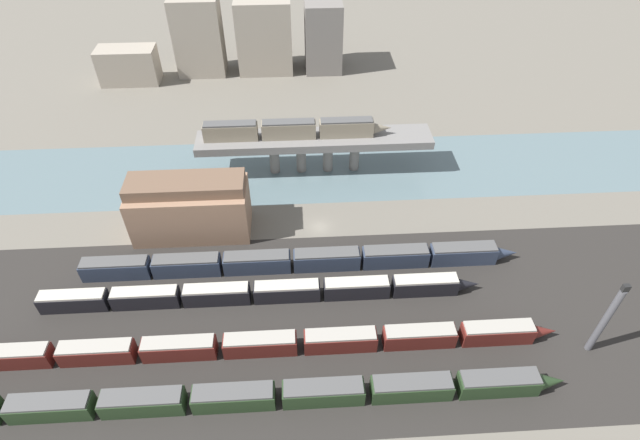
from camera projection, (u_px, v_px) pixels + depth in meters
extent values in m
plane|color=#666056|center=(319.00, 227.00, 104.42)|extent=(400.00, 400.00, 0.00)
cube|color=#282623|center=(327.00, 321.00, 86.69)|extent=(280.00, 42.00, 0.01)
cube|color=slate|center=(315.00, 169.00, 119.40)|extent=(320.00, 25.10, 0.01)
cube|color=slate|center=(314.00, 140.00, 113.78)|extent=(53.67, 8.13, 1.87)
cylinder|color=gray|center=(274.00, 158.00, 116.51)|extent=(2.27, 2.27, 7.42)
cylinder|color=gray|center=(301.00, 157.00, 116.77)|extent=(2.27, 2.27, 7.42)
cylinder|color=gray|center=(328.00, 156.00, 117.04)|extent=(2.27, 2.27, 7.42)
cylinder|color=gray|center=(354.00, 155.00, 117.31)|extent=(2.27, 2.27, 7.42)
cube|color=gray|center=(231.00, 132.00, 111.09)|extent=(12.07, 2.78, 3.76)
cube|color=#4C4C4C|center=(229.00, 124.00, 109.69)|extent=(11.59, 2.56, 0.40)
cube|color=gray|center=(289.00, 130.00, 111.65)|extent=(12.07, 2.78, 3.76)
cube|color=#4C4C4C|center=(288.00, 122.00, 110.25)|extent=(11.59, 2.56, 0.40)
cube|color=gray|center=(346.00, 128.00, 112.20)|extent=(12.07, 2.78, 3.76)
cube|color=#4C4C4C|center=(347.00, 120.00, 110.80)|extent=(11.59, 2.56, 0.40)
cone|color=gray|center=(382.00, 128.00, 112.68)|extent=(4.23, 2.51, 2.51)
cube|color=#23381E|center=(51.00, 408.00, 73.20)|extent=(12.29, 3.15, 3.35)
cube|color=#4C4C4C|center=(46.00, 401.00, 71.94)|extent=(11.80, 2.90, 0.40)
cube|color=#23381E|center=(143.00, 403.00, 73.78)|extent=(12.29, 3.15, 3.35)
cube|color=#4C4C4C|center=(140.00, 396.00, 72.52)|extent=(11.80, 2.90, 0.40)
cube|color=#23381E|center=(234.00, 398.00, 74.35)|extent=(12.29, 3.15, 3.35)
cube|color=#4C4C4C|center=(232.00, 392.00, 73.09)|extent=(11.80, 2.90, 0.40)
cube|color=#23381E|center=(323.00, 393.00, 74.92)|extent=(12.29, 3.15, 3.35)
cube|color=#4C4C4C|center=(323.00, 387.00, 73.66)|extent=(11.80, 2.90, 0.40)
cube|color=#23381E|center=(411.00, 388.00, 75.50)|extent=(12.29, 3.15, 3.35)
cube|color=#4C4C4C|center=(413.00, 382.00, 74.24)|extent=(11.80, 2.90, 0.40)
cube|color=#23381E|center=(498.00, 384.00, 76.07)|extent=(12.29, 3.15, 3.35)
cube|color=#4C4C4C|center=(501.00, 377.00, 74.81)|extent=(11.80, 2.90, 0.40)
cone|color=#23381E|center=(551.00, 381.00, 76.54)|extent=(4.30, 2.83, 2.83)
cube|color=#5B1E19|center=(14.00, 357.00, 79.49)|extent=(11.90, 2.84, 3.36)
cube|color=#9E998E|center=(9.00, 350.00, 78.22)|extent=(11.43, 2.61, 0.40)
cube|color=#5B1E19|center=(97.00, 353.00, 80.05)|extent=(11.90, 2.84, 3.36)
cube|color=#9E998E|center=(94.00, 346.00, 78.78)|extent=(11.43, 2.61, 0.40)
cube|color=#5B1E19|center=(179.00, 349.00, 80.61)|extent=(11.90, 2.84, 3.36)
cube|color=#9E998E|center=(177.00, 342.00, 79.34)|extent=(11.43, 2.61, 0.40)
cube|color=#5B1E19|center=(260.00, 345.00, 81.17)|extent=(11.90, 2.84, 3.36)
cube|color=#9E998E|center=(259.00, 338.00, 79.90)|extent=(11.43, 2.61, 0.40)
cube|color=#5B1E19|center=(340.00, 341.00, 81.73)|extent=(11.90, 2.84, 3.36)
cube|color=#9E998E|center=(341.00, 334.00, 80.46)|extent=(11.43, 2.61, 0.40)
cube|color=#5B1E19|center=(419.00, 337.00, 82.29)|extent=(11.90, 2.84, 3.36)
cube|color=#9E998E|center=(421.00, 330.00, 81.02)|extent=(11.43, 2.61, 0.40)
cube|color=#5B1E19|center=(497.00, 333.00, 82.85)|extent=(11.90, 2.84, 3.36)
cube|color=#9E998E|center=(500.00, 326.00, 81.58)|extent=(11.43, 2.61, 0.40)
cone|color=#5B1E19|center=(544.00, 331.00, 83.30)|extent=(4.17, 2.56, 2.56)
cube|color=black|center=(74.00, 302.00, 87.76)|extent=(11.79, 2.70, 3.34)
cube|color=#B7B2A3|center=(70.00, 295.00, 86.51)|extent=(11.32, 2.48, 0.40)
cube|color=black|center=(146.00, 298.00, 88.30)|extent=(11.79, 2.70, 3.34)
cube|color=#B7B2A3|center=(143.00, 292.00, 87.04)|extent=(11.32, 2.48, 0.40)
cube|color=black|center=(217.00, 295.00, 88.84)|extent=(11.79, 2.70, 3.34)
cube|color=#B7B2A3|center=(215.00, 288.00, 87.58)|extent=(11.32, 2.48, 0.40)
cube|color=black|center=(287.00, 292.00, 89.37)|extent=(11.79, 2.70, 3.34)
cube|color=#B7B2A3|center=(287.00, 285.00, 88.11)|extent=(11.32, 2.48, 0.40)
cube|color=black|center=(356.00, 289.00, 89.91)|extent=(11.79, 2.70, 3.34)
cube|color=#B7B2A3|center=(357.00, 282.00, 88.65)|extent=(11.32, 2.48, 0.40)
cube|color=black|center=(425.00, 286.00, 90.44)|extent=(11.79, 2.70, 3.34)
cube|color=#B7B2A3|center=(426.00, 279.00, 89.18)|extent=(11.32, 2.48, 0.40)
cone|color=black|center=(468.00, 284.00, 90.90)|extent=(4.13, 2.43, 2.43)
cube|color=#2D384C|center=(116.00, 269.00, 93.28)|extent=(12.58, 3.05, 3.62)
cube|color=#4C4C4C|center=(113.00, 262.00, 91.93)|extent=(12.07, 2.80, 0.40)
cube|color=#2D384C|center=(187.00, 266.00, 93.85)|extent=(12.58, 3.05, 3.62)
cube|color=#4C4C4C|center=(185.00, 259.00, 92.50)|extent=(12.07, 2.80, 0.40)
cube|color=#2D384C|center=(257.00, 263.00, 94.41)|extent=(12.58, 3.05, 3.62)
cube|color=#4C4C4C|center=(256.00, 256.00, 93.06)|extent=(12.07, 2.80, 0.40)
cube|color=#2D384C|center=(327.00, 260.00, 94.98)|extent=(12.58, 3.05, 3.62)
cube|color=#4C4C4C|center=(327.00, 253.00, 93.62)|extent=(12.07, 2.80, 0.40)
cube|color=#2D384C|center=(395.00, 257.00, 95.54)|extent=(12.58, 3.05, 3.62)
cube|color=#4C4C4C|center=(396.00, 250.00, 94.19)|extent=(12.07, 2.80, 0.40)
cube|color=#2D384C|center=(463.00, 254.00, 96.10)|extent=(12.58, 3.05, 3.62)
cube|color=#4C4C4C|center=(465.00, 247.00, 94.75)|extent=(12.07, 2.80, 0.40)
cone|color=#2D384C|center=(506.00, 253.00, 96.59)|extent=(4.40, 2.74, 2.74)
cube|color=#937056|center=(191.00, 210.00, 100.27)|extent=(23.19, 10.09, 10.68)
cube|color=brown|center=(185.00, 185.00, 95.89)|extent=(22.72, 7.06, 2.35)
cylinder|color=#4C4C51|center=(605.00, 321.00, 77.69)|extent=(1.08, 1.08, 14.81)
cube|color=black|center=(626.00, 288.00, 72.30)|extent=(1.00, 0.70, 1.20)
cube|color=gray|center=(129.00, 65.00, 149.20)|extent=(17.10, 8.09, 10.55)
cube|color=gray|center=(198.00, 36.00, 149.81)|extent=(14.21, 9.47, 22.95)
cube|color=gray|center=(264.00, 36.00, 151.59)|extent=(16.46, 11.01, 21.88)
cube|color=slate|center=(323.00, 35.00, 153.19)|extent=(11.10, 13.06, 20.79)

